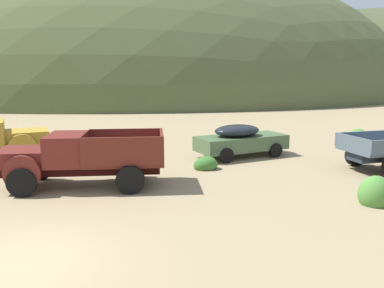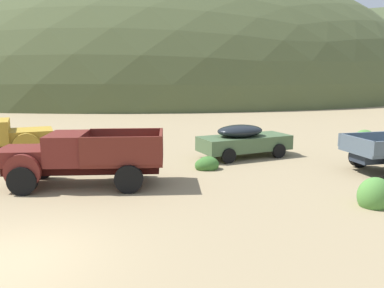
{
  "view_description": "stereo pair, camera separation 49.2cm",
  "coord_description": "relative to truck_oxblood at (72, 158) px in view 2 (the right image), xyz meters",
  "views": [
    {
      "loc": [
        2.2,
        -8.26,
        3.99
      ],
      "look_at": [
        4.99,
        6.01,
        1.35
      ],
      "focal_mm": 36.74,
      "sensor_mm": 36.0,
      "label": 1
    },
    {
      "loc": [
        2.68,
        -8.34,
        3.99
      ],
      "look_at": [
        4.99,
        6.01,
        1.35
      ],
      "focal_mm": 36.74,
      "sensor_mm": 36.0,
      "label": 2
    }
  ],
  "objects": [
    {
      "name": "car_weathered_green",
      "position": [
        7.6,
        3.76,
        -0.2
      ],
      "size": [
        4.93,
        2.85,
        1.57
      ],
      "rotation": [
        0.0,
        0.0,
        0.27
      ],
      "color": "#47603D",
      "rests_on": "ground"
    },
    {
      "name": "ground_plane",
      "position": [
        -0.63,
        -5.8,
        -1.01
      ],
      "size": [
        300.0,
        300.0,
        0.0
      ],
      "primitive_type": "plane",
      "color": "#998460"
    },
    {
      "name": "truck_oxblood",
      "position": [
        0.0,
        0.0,
        0.0
      ],
      "size": [
        5.87,
        2.78,
        1.91
      ],
      "rotation": [
        0.0,
        0.0,
        3.05
      ],
      "color": "black",
      "rests_on": "ground"
    },
    {
      "name": "bush_front_right",
      "position": [
        9.38,
        -3.77,
        -0.72
      ],
      "size": [
        1.11,
        0.96,
        1.16
      ],
      "color": "#4C8438",
      "rests_on": "ground"
    },
    {
      "name": "bush_front_left",
      "position": [
        5.19,
        1.6,
        -0.83
      ],
      "size": [
        1.03,
        0.84,
        0.7
      ],
      "color": "#3D702D",
      "rests_on": "ground"
    },
    {
      "name": "bush_back_edge",
      "position": [
        14.79,
        5.48,
        -0.72
      ],
      "size": [
        1.4,
        1.11,
        1.16
      ],
      "color": "#4C8438",
      "rests_on": "ground"
    },
    {
      "name": "hill_center",
      "position": [
        9.22,
        51.29,
        -1.01
      ],
      "size": [
        84.43,
        53.59,
        41.32
      ],
      "primitive_type": "ellipsoid",
      "color": "#4C5633",
      "rests_on": "ground"
    }
  ]
}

